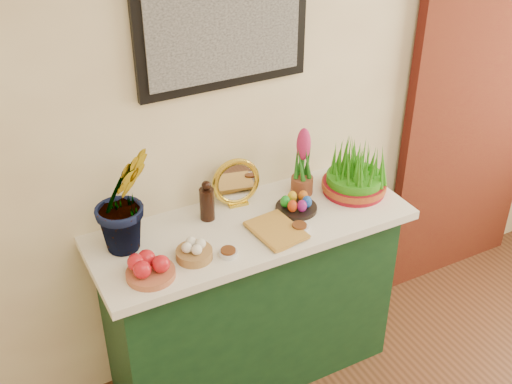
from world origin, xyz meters
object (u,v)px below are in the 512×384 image
sideboard (251,304)px  hyacinth_green (122,184)px  wheatgrass_sabzeh (355,171)px  mirror (236,183)px  book (258,237)px

sideboard → hyacinth_green: size_ratio=2.20×
hyacinth_green → wheatgrass_sabzeh: hyacinth_green is taller
mirror → wheatgrass_sabzeh: wheatgrass_sabzeh is taller
hyacinth_green → book: size_ratio=2.46×
book → wheatgrass_sabzeh: 0.59m
sideboard → mirror: 0.60m
hyacinth_green → wheatgrass_sabzeh: 1.07m
sideboard → wheatgrass_sabzeh: (0.54, 0.00, 0.57)m
sideboard → book: (-0.03, -0.13, 0.48)m
sideboard → book: bearing=-103.9°
book → wheatgrass_sabzeh: bearing=7.5°
sideboard → book: book is taller
hyacinth_green → book: 0.60m
sideboard → mirror: (0.01, 0.16, 0.57)m
hyacinth_green → mirror: (0.53, 0.08, -0.19)m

